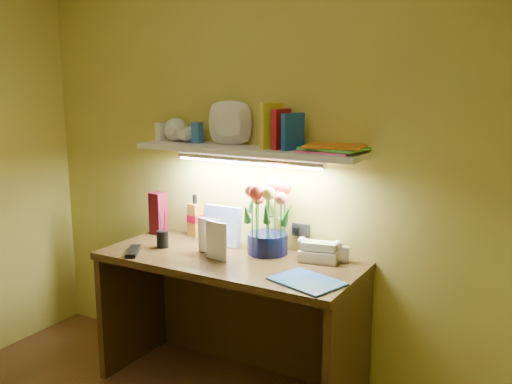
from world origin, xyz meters
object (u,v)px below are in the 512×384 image
at_px(telephone, 320,249).
at_px(desk_clock, 341,254).
at_px(whisky_bottle, 195,215).
at_px(desk, 230,324).
at_px(flower_bouquet, 268,219).

bearing_deg(telephone, desk_clock, 6.97).
bearing_deg(whisky_bottle, desk, -32.64).
height_order(desk, telephone, telephone).
bearing_deg(desk_clock, whisky_bottle, 159.18).
bearing_deg(flower_bouquet, whisky_bottle, 170.87).
relative_size(desk, whisky_bottle, 5.55).
xyz_separation_m(telephone, desk_clock, (0.11, 0.03, -0.02)).
bearing_deg(telephone, flower_bouquet, 173.83).
height_order(desk, whisky_bottle, whisky_bottle).
bearing_deg(telephone, desk, -166.68).
bearing_deg(telephone, whisky_bottle, 165.04).
height_order(desk, desk_clock, desk_clock).
relative_size(telephone, desk_clock, 2.41).
relative_size(desk, flower_bouquet, 3.65).
height_order(telephone, whisky_bottle, whisky_bottle).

